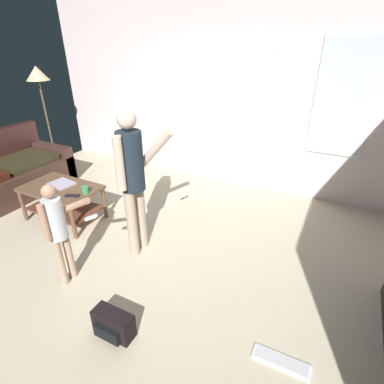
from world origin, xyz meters
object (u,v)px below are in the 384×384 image
(person_child, at_px, (58,227))
(loose_keyboard, at_px, (281,362))
(floor_lamp, at_px, (38,79))
(cup_near_edge, at_px, (85,190))
(tv_remote_black, at_px, (72,196))
(person_adult, at_px, (133,174))
(backpack, at_px, (113,324))
(coffee_table, at_px, (62,196))
(laptop_closed, at_px, (62,184))

(person_child, xyz_separation_m, loose_keyboard, (2.10, 0.09, -0.63))
(floor_lamp, height_order, cup_near_edge, floor_lamp)
(loose_keyboard, relative_size, tv_remote_black, 2.60)
(cup_near_edge, bearing_deg, person_adult, -7.55)
(person_adult, height_order, backpack, person_adult)
(coffee_table, bearing_deg, cup_near_edge, 3.81)
(coffee_table, bearing_deg, person_child, -40.98)
(coffee_table, distance_m, cup_near_edge, 0.45)
(coffee_table, relative_size, tv_remote_black, 5.77)
(person_adult, height_order, person_child, person_adult)
(person_child, height_order, loose_keyboard, person_child)
(person_child, height_order, cup_near_edge, person_child)
(tv_remote_black, bearing_deg, person_child, -72.87)
(coffee_table, xyz_separation_m, cup_near_edge, (0.41, 0.03, 0.17))
(laptop_closed, bearing_deg, loose_keyboard, -7.06)
(tv_remote_black, bearing_deg, backpack, -58.44)
(person_adult, bearing_deg, backpack, -64.94)
(floor_lamp, relative_size, laptop_closed, 5.79)
(person_adult, bearing_deg, loose_keyboard, -19.86)
(cup_near_edge, bearing_deg, tv_remote_black, -116.69)
(coffee_table, distance_m, tv_remote_black, 0.39)
(coffee_table, relative_size, floor_lamp, 0.56)
(coffee_table, xyz_separation_m, tv_remote_black, (0.34, -0.12, 0.14))
(cup_near_edge, bearing_deg, coffee_table, -176.19)
(backpack, xyz_separation_m, laptop_closed, (-1.80, 1.17, 0.38))
(person_adult, bearing_deg, tv_remote_black, -178.23)
(coffee_table, height_order, backpack, coffee_table)
(person_child, distance_m, cup_near_edge, 1.00)
(coffee_table, bearing_deg, laptop_closed, 123.95)
(loose_keyboard, height_order, cup_near_edge, cup_near_edge)
(backpack, bearing_deg, person_child, 160.42)
(backpack, distance_m, cup_near_edge, 1.80)
(person_adult, bearing_deg, coffee_table, 176.11)
(loose_keyboard, bearing_deg, tv_remote_black, 167.29)
(coffee_table, relative_size, person_adult, 0.61)
(floor_lamp, relative_size, backpack, 5.06)
(backpack, relative_size, cup_near_edge, 3.87)
(floor_lamp, distance_m, backpack, 4.41)
(laptop_closed, height_order, cup_near_edge, cup_near_edge)
(person_adult, distance_m, loose_keyboard, 2.10)
(person_adult, bearing_deg, cup_near_edge, 172.45)
(cup_near_edge, xyz_separation_m, tv_remote_black, (-0.07, -0.14, -0.03))
(person_adult, height_order, cup_near_edge, person_adult)
(person_child, distance_m, laptop_closed, 1.33)
(coffee_table, xyz_separation_m, backpack, (1.75, -1.11, -0.24))
(backpack, height_order, tv_remote_black, tv_remote_black)
(coffee_table, distance_m, floor_lamp, 2.42)
(floor_lamp, xyz_separation_m, cup_near_edge, (2.07, -1.26, -1.03))
(coffee_table, distance_m, person_adult, 1.42)
(floor_lamp, height_order, loose_keyboard, floor_lamp)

